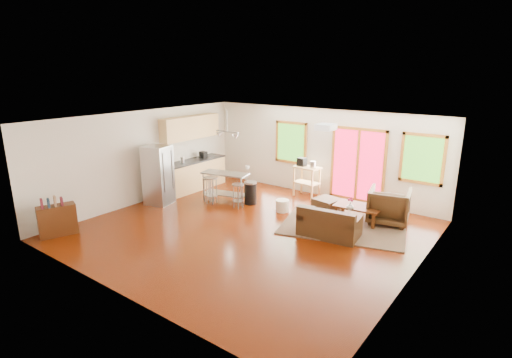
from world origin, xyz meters
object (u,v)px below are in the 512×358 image
Objects in this scene: coffee_table at (358,208)px; armchair at (389,204)px; ottoman at (327,206)px; island at (225,182)px; kitchen_cart at (306,171)px; refrigerator at (158,175)px; rug at (344,225)px; loveseat at (329,225)px.

armchair is at bearing 34.71° from coffee_table.
island reaches higher than ottoman.
armchair is 0.84× the size of kitchen_cart.
refrigerator is at bearing -153.23° from ottoman.
kitchen_cart is at bearing 46.98° from island.
rug is 2.01× the size of loveseat.
coffee_table is at bearing 64.89° from rug.
armchair is at bearing 9.38° from ottoman.
loveseat is at bearing -5.60° from refrigerator.
rug is at bearing -37.22° from ottoman.
armchair is 1.63× the size of ottoman.
loveseat is 0.86× the size of refrigerator.
kitchen_cart is (1.65, 1.76, 0.21)m from island.
rug is 2.54m from kitchen_cart.
loveseat is at bearing 51.10° from armchair.
island is at bearing -133.02° from kitchen_cart.
coffee_table is (0.18, 0.39, 0.37)m from rug.
kitchen_cart is at bearing 30.87° from refrigerator.
rug is at bearing 82.14° from loveseat.
refrigerator is (-5.73, -2.37, 0.34)m from armchair.
coffee_table is 0.96m from ottoman.
refrigerator reaches higher than coffee_table.
kitchen_cart is at bearing 141.99° from ottoman.
coffee_table is 1.94× the size of ottoman.
coffee_table is at bearing 6.61° from refrigerator.
island is 1.22× the size of kitchen_cart.
armchair is (0.61, 0.42, 0.10)m from coffee_table.
coffee_table is 3.81m from island.
ottoman is 2.96m from island.
coffee_table is 2.39m from kitchen_cart.
coffee_table reaches higher than rug.
coffee_table is 0.75m from armchair.
loveseat is at bearing -90.50° from rug.
refrigerator reaches higher than loveseat.
rug is 1.73× the size of refrigerator.
island is (-3.55, 0.52, 0.30)m from loveseat.
island is (-3.74, -0.68, 0.20)m from coffee_table.
armchair reaches higher than coffee_table.
ottoman is at bearing 12.59° from refrigerator.
rug is 3.61m from island.
kitchen_cart reaches higher than coffee_table.
armchair is (0.80, 1.62, 0.21)m from loveseat.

